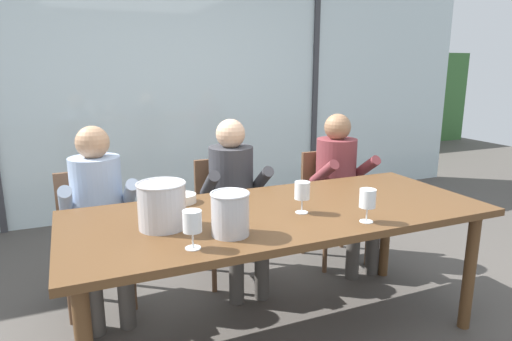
# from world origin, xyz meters

# --- Properties ---
(ground) EXTENTS (14.00, 14.00, 0.00)m
(ground) POSITION_xyz_m (0.00, 1.00, 0.00)
(ground) COLOR #4C4742
(window_glass_panel) EXTENTS (7.54, 0.03, 2.60)m
(window_glass_panel) POSITION_xyz_m (0.00, 2.56, 1.30)
(window_glass_panel) COLOR silver
(window_glass_panel) RESTS_ON ground
(window_mullion_right) EXTENTS (0.06, 0.06, 2.60)m
(window_mullion_right) POSITION_xyz_m (1.70, 2.54, 1.30)
(window_mullion_right) COLOR #38383D
(window_mullion_right) RESTS_ON ground
(hillside_vineyard) EXTENTS (13.54, 2.40, 1.81)m
(hillside_vineyard) POSITION_xyz_m (0.00, 6.07, 0.91)
(hillside_vineyard) COLOR #386633
(hillside_vineyard) RESTS_ON ground
(dining_table) EXTENTS (2.34, 0.96, 0.77)m
(dining_table) POSITION_xyz_m (0.00, 0.00, 0.70)
(dining_table) COLOR brown
(dining_table) RESTS_ON ground
(chair_near_curtain) EXTENTS (0.46, 0.46, 0.87)m
(chair_near_curtain) POSITION_xyz_m (-0.95, 0.89, 0.51)
(chair_near_curtain) COLOR brown
(chair_near_curtain) RESTS_ON ground
(chair_left_of_center) EXTENTS (0.45, 0.45, 0.87)m
(chair_left_of_center) POSITION_xyz_m (0.00, 0.92, 0.51)
(chair_left_of_center) COLOR brown
(chair_left_of_center) RESTS_ON ground
(chair_center) EXTENTS (0.46, 0.46, 0.87)m
(chair_center) POSITION_xyz_m (0.88, 0.87, 0.51)
(chair_center) COLOR brown
(chair_center) RESTS_ON ground
(person_pale_blue_shirt) EXTENTS (0.47, 0.62, 1.19)m
(person_pale_blue_shirt) POSITION_xyz_m (-0.91, 0.75, 0.68)
(person_pale_blue_shirt) COLOR #9EB2D1
(person_pale_blue_shirt) RESTS_ON ground
(person_charcoal_jacket) EXTENTS (0.48, 0.62, 1.19)m
(person_charcoal_jacket) POSITION_xyz_m (0.00, 0.75, 0.68)
(person_charcoal_jacket) COLOR #38383D
(person_charcoal_jacket) RESTS_ON ground
(person_maroon_top) EXTENTS (0.46, 0.61, 1.19)m
(person_maroon_top) POSITION_xyz_m (0.91, 0.75, 0.68)
(person_maroon_top) COLOR brown
(person_maroon_top) RESTS_ON ground
(ice_bucket_primary) EXTENTS (0.24, 0.24, 0.23)m
(ice_bucket_primary) POSITION_xyz_m (-0.66, -0.01, 0.89)
(ice_bucket_primary) COLOR #B7B7BC
(ice_bucket_primary) RESTS_ON dining_table
(ice_bucket_secondary) EXTENTS (0.19, 0.19, 0.21)m
(ice_bucket_secondary) POSITION_xyz_m (-0.38, -0.24, 0.88)
(ice_bucket_secondary) COLOR #B7B7BC
(ice_bucket_secondary) RESTS_ON dining_table
(tasting_bowl) EXTENTS (0.16, 0.16, 0.05)m
(tasting_bowl) POSITION_xyz_m (-0.47, 0.35, 0.80)
(tasting_bowl) COLOR silver
(tasting_bowl) RESTS_ON dining_table
(wine_glass_by_left_taster) EXTENTS (0.08, 0.08, 0.17)m
(wine_glass_by_left_taster) POSITION_xyz_m (0.32, -0.35, 0.89)
(wine_glass_by_left_taster) COLOR silver
(wine_glass_by_left_taster) RESTS_ON dining_table
(wine_glass_near_bucket) EXTENTS (0.08, 0.08, 0.17)m
(wine_glass_near_bucket) POSITION_xyz_m (0.08, -0.09, 0.89)
(wine_glass_near_bucket) COLOR silver
(wine_glass_near_bucket) RESTS_ON dining_table
(wine_glass_center_pour) EXTENTS (0.08, 0.08, 0.17)m
(wine_glass_center_pour) POSITION_xyz_m (-0.59, -0.33, 0.89)
(wine_glass_center_pour) COLOR silver
(wine_glass_center_pour) RESTS_ON dining_table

